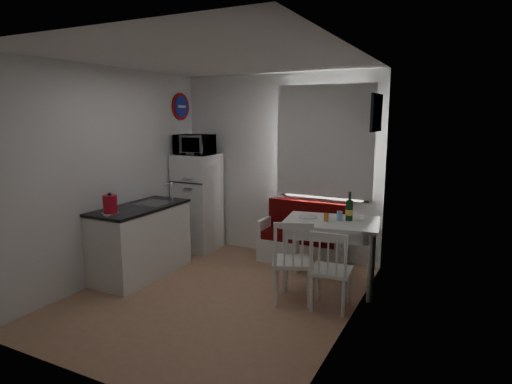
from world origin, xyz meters
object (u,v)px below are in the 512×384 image
kettle (110,204)px  wine_bottle (349,206)px  kitchen_counter (141,240)px  chair_right (329,262)px  bench (302,243)px  microwave (194,145)px  chair_left (290,253)px  fridge (198,202)px  dining_table (331,228)px

kettle → wine_bottle: 2.75m
kitchen_counter → chair_right: (2.45, 0.04, 0.08)m
chair_right → bench: bearing=115.8°
bench → microwave: microwave is taller
kettle → microwave: bearing=91.0°
kitchen_counter → chair_right: kitchen_counter is taller
chair_left → fridge: (-2.00, 1.21, 0.15)m
bench → chair_right: (0.77, -1.31, 0.26)m
chair_right → wine_bottle: wine_bottle is taller
dining_table → kettle: bearing=-160.3°
kitchen_counter → chair_left: kitchen_counter is taller
chair_right → fridge: fridge is taller
chair_left → microwave: 2.53m
chair_right → kettle: bearing=-171.2°
chair_left → microwave: (-2.00, 1.16, 1.02)m
microwave → wine_bottle: microwave is taller
chair_left → chair_right: chair_left is taller
kitchen_counter → bench: size_ratio=1.12×
fridge → wine_bottle: (2.43, -0.44, 0.26)m
kitchen_counter → wine_bottle: bearing=18.1°
fridge → microwave: 0.87m
chair_right → microwave: 2.89m
bench → chair_right: 1.54m
chair_right → fridge: bearing=148.9°
fridge → bench: bearing=3.7°
kitchen_counter → chair_left: (2.02, 0.03, 0.12)m
bench → chair_left: bearing=-75.3°
kitchen_counter → microwave: microwave is taller
dining_table → microwave: size_ratio=2.22×
fridge → microwave: size_ratio=2.71×
kitchen_counter → wine_bottle: 2.63m
kitchen_counter → microwave: size_ratio=2.47×
dining_table → chair_right: size_ratio=2.55×
dining_table → kettle: 2.56m
kitchen_counter → fridge: size_ratio=0.91×
kitchen_counter → kettle: bearing=-84.7°
chair_right → microwave: bearing=149.9°
chair_right → wine_bottle: 0.88m
kitchen_counter → kettle: (0.05, -0.54, 0.57)m
bench → fridge: (-1.66, -0.11, 0.44)m
microwave → wine_bottle: 2.54m
bench → chair_left: chair_left is taller
kitchen_counter → wine_bottle: size_ratio=3.89×
dining_table → chair_left: bearing=-120.0°
wine_bottle → dining_table: bearing=-150.9°
kettle → wine_bottle: kettle is taller
bench → kitchen_counter: bearing=-141.1°
chair_left → chair_right: (0.43, 0.01, -0.04)m
dining_table → wine_bottle: 0.33m
chair_left → bench: bearing=82.6°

